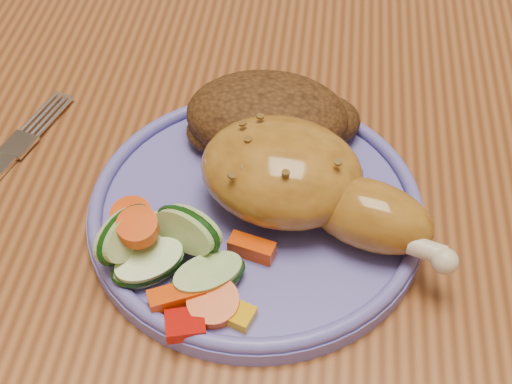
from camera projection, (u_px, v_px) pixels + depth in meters
dining_table at (325, 184)px, 0.64m from camera, size 0.90×1.40×0.75m
plate at (256, 212)px, 0.50m from camera, size 0.23×0.23×0.01m
plate_rim at (256, 202)px, 0.49m from camera, size 0.23×0.23×0.01m
chicken_leg at (302, 182)px, 0.47m from camera, size 0.18×0.12×0.06m
rice_pilaf at (270, 118)px, 0.53m from camera, size 0.13×0.09×0.05m
vegetable_pile at (167, 252)px, 0.45m from camera, size 0.12×0.10×0.05m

